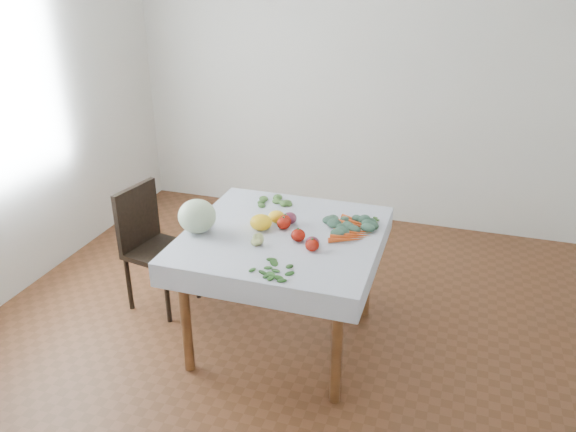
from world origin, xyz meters
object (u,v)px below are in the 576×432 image
object	(u,v)px
chair	(150,239)
table	(283,248)
carrot_bunch	(354,230)
cabbage	(197,216)
heirloom_back	(277,217)

from	to	relation	value
chair	table	bearing A→B (deg)	-8.56
chair	carrot_bunch	size ratio (longest dim) A/B	2.30
chair	carrot_bunch	xyz separation A→B (m)	(1.39, -0.02, 0.28)
cabbage	heirloom_back	bearing A→B (deg)	33.50
table	heirloom_back	xyz separation A→B (m)	(-0.08, 0.13, 0.14)
chair	heirloom_back	distance (m)	0.96
table	cabbage	bearing A→B (deg)	-164.19
chair	heirloom_back	xyz separation A→B (m)	(0.91, -0.02, 0.31)
table	carrot_bunch	xyz separation A→B (m)	(0.39, 0.13, 0.12)
cabbage	heirloom_back	distance (m)	0.48
chair	heirloom_back	bearing A→B (deg)	-1.44
table	cabbage	distance (m)	0.54
cabbage	carrot_bunch	distance (m)	0.92
cabbage	carrot_bunch	size ratio (longest dim) A/B	0.60
heirloom_back	chair	bearing A→B (deg)	178.56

